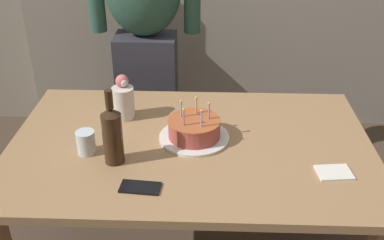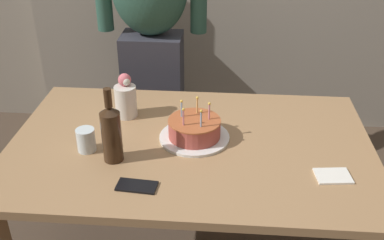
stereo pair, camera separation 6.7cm
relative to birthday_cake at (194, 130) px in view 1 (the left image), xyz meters
name	(u,v)px [view 1 (the left image)]	position (x,y,z in m)	size (l,w,h in m)	color
dining_table	(191,162)	(-0.01, -0.03, -0.14)	(1.50, 0.96, 0.74)	#A37A51
birthday_cake	(194,130)	(0.00, 0.00, 0.00)	(0.29, 0.29, 0.17)	white
water_glass_near	(86,142)	(-0.42, -0.12, 0.01)	(0.08, 0.08, 0.10)	silver
wine_bottle	(112,134)	(-0.30, -0.18, 0.08)	(0.08, 0.08, 0.31)	#382314
cell_phone	(140,187)	(-0.18, -0.34, -0.04)	(0.14, 0.07, 0.01)	black
napkin_stack	(334,172)	(0.53, -0.23, -0.04)	(0.13, 0.10, 0.01)	white
flower_vase	(123,100)	(-0.32, 0.18, 0.05)	(0.10, 0.10, 0.20)	silver
person_man_bearded	(145,43)	(-0.30, 0.78, 0.09)	(0.61, 0.27, 1.66)	#33333D
shelf_cabinet	(85,62)	(-0.81, 1.30, -0.24)	(0.63, 0.30, 1.33)	#9E9384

